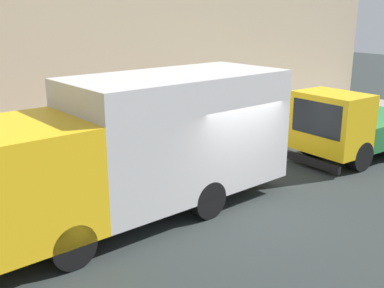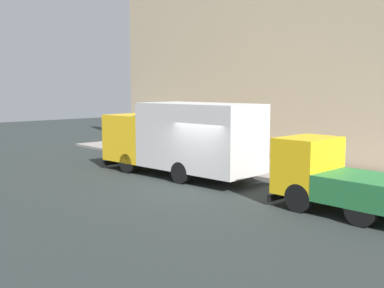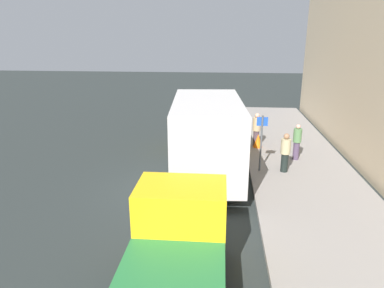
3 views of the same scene
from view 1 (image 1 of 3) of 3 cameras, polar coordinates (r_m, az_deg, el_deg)
name	(u,v)px [view 1 (image 1 of 3)]	position (r m, az deg, el deg)	size (l,w,h in m)	color
ground	(244,207)	(11.51, 6.50, -7.77)	(80.00, 80.00, 0.00)	#272D2C
sidewalk	(138,154)	(15.43, -6.68, -1.19)	(4.39, 30.00, 0.15)	gray
large_utility_truck	(140,144)	(10.54, -6.41, 0.00)	(3.04, 8.06, 3.24)	yellow
small_flatbed_truck	(353,127)	(15.70, 19.24, 2.04)	(2.13, 4.79, 2.27)	yellow
pedestrian_walking	(90,142)	(13.61, -12.53, 0.23)	(0.56, 0.56, 1.64)	black
pedestrian_standing	(28,145)	(13.80, -19.65, -0.10)	(0.39, 0.39, 1.63)	#4D3D57
street_sign_post	(103,131)	(12.58, -10.92, 1.59)	(0.44, 0.08, 2.35)	#4C5156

